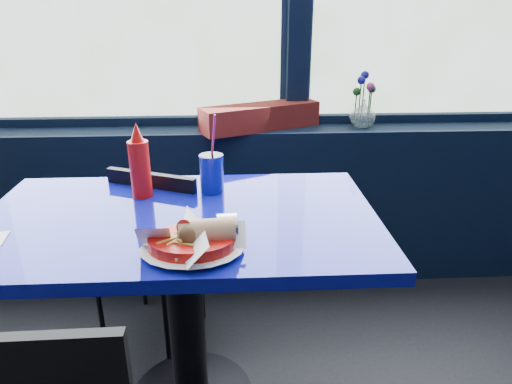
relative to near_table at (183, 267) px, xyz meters
name	(u,v)px	position (x,y,z in m)	size (l,w,h in m)	color
window_sill	(142,206)	(-0.30, 0.87, -0.17)	(5.00, 0.26, 0.80)	black
near_table	(183,267)	(0.00, 0.00, 0.00)	(1.20, 0.70, 0.75)	black
chair_near_back	(152,246)	(-0.16, 0.34, -0.11)	(0.47, 0.48, 0.80)	black
planter_box	(260,117)	(0.30, 0.84, 0.29)	(0.57, 0.14, 0.11)	maroon
flower_vase	(363,110)	(0.78, 0.84, 0.31)	(0.14, 0.15, 0.26)	silver
food_basket	(194,241)	(0.06, -0.22, 0.21)	(0.29, 0.29, 0.09)	red
ketchup_bottle	(140,165)	(-0.14, 0.16, 0.29)	(0.07, 0.07, 0.25)	red
soda_cup	(212,172)	(0.09, 0.19, 0.25)	(0.08, 0.08, 0.27)	#0D1799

